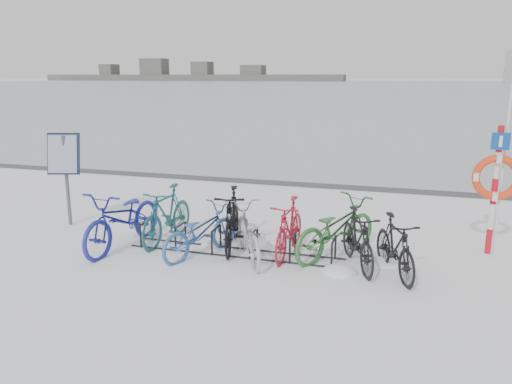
{
  "coord_description": "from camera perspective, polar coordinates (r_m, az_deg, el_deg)",
  "views": [
    {
      "loc": [
        2.87,
        -8.15,
        3.18
      ],
      "look_at": [
        0.22,
        0.6,
        1.03
      ],
      "focal_mm": 35.0,
      "sensor_mm": 36.0,
      "label": 1
    }
  ],
  "objects": [
    {
      "name": "ground",
      "position": [
        9.2,
        -2.43,
        -6.99
      ],
      "size": [
        900.0,
        900.0,
        0.0
      ],
      "primitive_type": "plane",
      "color": "white",
      "rests_on": "ground"
    },
    {
      "name": "ice_sheet",
      "position": [
        163.2,
        16.18,
        11.59
      ],
      "size": [
        400.0,
        298.0,
        0.02
      ],
      "primitive_type": "cube",
      "color": "#A7B4BC",
      "rests_on": "ground"
    },
    {
      "name": "quay_edge",
      "position": [
        14.67,
        5.17,
        0.86
      ],
      "size": [
        400.0,
        0.25,
        0.1
      ],
      "primitive_type": "cube",
      "color": "#3F3F42",
      "rests_on": "ground"
    },
    {
      "name": "bike_rack",
      "position": [
        9.14,
        -2.44,
        -5.93
      ],
      "size": [
        4.0,
        0.48,
        0.46
      ],
      "color": "black",
      "rests_on": "ground"
    },
    {
      "name": "info_board",
      "position": [
        11.3,
        -21.08,
        3.49
      ],
      "size": [
        0.71,
        0.43,
        2.0
      ],
      "rotation": [
        0.0,
        0.0,
        0.3
      ],
      "color": "#595B5E",
      "rests_on": "ground"
    },
    {
      "name": "lifebuoy_station",
      "position": [
        9.71,
        25.81,
        1.48
      ],
      "size": [
        0.82,
        0.23,
        4.24
      ],
      "color": "red",
      "rests_on": "ground"
    },
    {
      "name": "shoreline",
      "position": [
        295.81,
        -8.34,
        13.0
      ],
      "size": [
        180.0,
        12.0,
        9.5
      ],
      "color": "#4A4A4A",
      "rests_on": "ground"
    },
    {
      "name": "bike_0",
      "position": [
        9.68,
        -14.89,
        -2.74
      ],
      "size": [
        0.97,
        2.31,
        1.18
      ],
      "primitive_type": "imported",
      "rotation": [
        0.0,
        0.0,
        -0.08
      ],
      "color": "#1E279B",
      "rests_on": "ground"
    },
    {
      "name": "bike_1",
      "position": [
        9.85,
        -10.13,
        -2.39
      ],
      "size": [
        0.62,
        1.9,
        1.13
      ],
      "primitive_type": "imported",
      "rotation": [
        0.0,
        0.0,
        -0.05
      ],
      "color": "#205E67",
      "rests_on": "ground"
    },
    {
      "name": "bike_2",
      "position": [
        9.04,
        -6.39,
        -4.3
      ],
      "size": [
        1.28,
        1.9,
        0.94
      ],
      "primitive_type": "imported",
      "rotation": [
        0.0,
        0.0,
        2.74
      ],
      "color": "#335FAB",
      "rests_on": "ground"
    },
    {
      "name": "bike_3",
      "position": [
        9.38,
        -2.75,
        -2.91
      ],
      "size": [
        0.95,
        1.98,
        1.15
      ],
      "primitive_type": "imported",
      "rotation": [
        0.0,
        0.0,
        0.22
      ],
      "color": "black",
      "rests_on": "ground"
    },
    {
      "name": "bike_4",
      "position": [
        8.82,
        -0.96,
        -4.49
      ],
      "size": [
        1.47,
        1.97,
        0.99
      ],
      "primitive_type": "imported",
      "rotation": [
        0.0,
        0.0,
        3.64
      ],
      "color": "#B2B3BA",
      "rests_on": "ground"
    },
    {
      "name": "bike_5",
      "position": [
        9.0,
        3.82,
        -3.93
      ],
      "size": [
        0.55,
        1.77,
        1.05
      ],
      "primitive_type": "imported",
      "rotation": [
        0.0,
        0.0,
        -0.03
      ],
      "color": "red",
      "rests_on": "ground"
    },
    {
      "name": "bike_6",
      "position": [
        9.02,
        9.11,
        -3.91
      ],
      "size": [
        1.72,
        2.16,
        1.1
      ],
      "primitive_type": "imported",
      "rotation": [
        0.0,
        0.0,
        2.59
      ],
      "color": "#2F6F35",
      "rests_on": "ground"
    },
    {
      "name": "bike_7",
      "position": [
        8.61,
        11.55,
        -5.12
      ],
      "size": [
        1.09,
        1.74,
        1.01
      ],
      "primitive_type": "imported",
      "rotation": [
        0.0,
        0.0,
        0.4
      ],
      "color": "black",
      "rests_on": "ground"
    },
    {
      "name": "bike_8",
      "position": [
        8.43,
        15.62,
        -5.8
      ],
      "size": [
        1.07,
        1.72,
        1.0
      ],
      "primitive_type": "imported",
      "rotation": [
        0.0,
        0.0,
        0.4
      ],
      "color": "black",
      "rests_on": "ground"
    },
    {
      "name": "snow_drifts",
      "position": [
        8.98,
        7.1,
        -7.62
      ],
      "size": [
        3.68,
        1.63,
        0.2
      ],
      "color": "white",
      "rests_on": "ground"
    }
  ]
}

